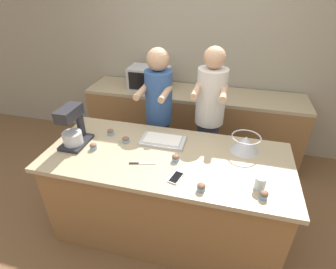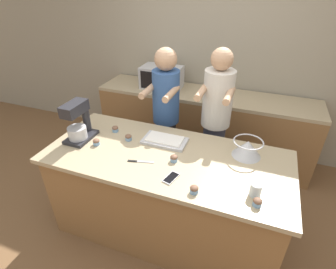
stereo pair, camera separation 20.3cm
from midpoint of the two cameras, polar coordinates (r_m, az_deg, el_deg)
ground_plane at (r=2.87m, az=-2.39°, el=-19.38°), size 16.00×16.00×0.00m
back_wall at (r=3.62m, az=5.35°, el=17.33°), size 10.00×0.06×2.70m
island_counter at (r=2.53m, az=-2.62°, el=-12.87°), size 2.10×0.92×0.91m
back_counter at (r=3.62m, az=3.72°, el=2.32°), size 2.80×0.60×0.93m
person_left at (r=2.89m, az=-4.00°, el=3.77°), size 0.31×0.48×1.63m
person_right at (r=2.78m, az=6.80°, el=2.68°), size 0.32×0.49×1.68m
stand_mixer at (r=2.48m, az=-22.19°, el=1.16°), size 0.20×0.30×0.37m
mixing_bowl at (r=2.33m, az=14.11°, el=-1.90°), size 0.25×0.25×0.14m
baking_tray at (r=2.40m, az=-3.56°, el=-1.37°), size 0.40×0.22×0.04m
microwave_oven at (r=3.52m, az=-5.75°, el=12.15°), size 0.52×0.33×0.28m
cell_phone at (r=2.01m, az=-1.17°, el=-9.44°), size 0.10×0.16×0.01m
drinking_glass at (r=1.97m, az=16.68°, el=-10.15°), size 0.08×0.08×0.10m
knife at (r=2.17m, az=-8.66°, el=-6.32°), size 0.22×0.07×0.01m
cupcake_0 at (r=2.16m, az=-1.04°, el=-5.18°), size 0.06×0.06×0.06m
cupcake_1 at (r=2.59m, az=-14.63°, el=0.49°), size 0.06×0.06×0.06m
cupcake_2 at (r=1.90m, az=4.17°, el=-11.46°), size 0.06×0.06×0.06m
cupcake_3 at (r=1.92m, az=17.27°, el=-12.53°), size 0.06×0.06×0.06m
cupcake_4 at (r=2.44m, az=-11.55°, el=-1.19°), size 0.06×0.06×0.06m
cupcake_5 at (r=2.42m, az=-18.29°, el=-2.52°), size 0.06×0.06×0.06m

